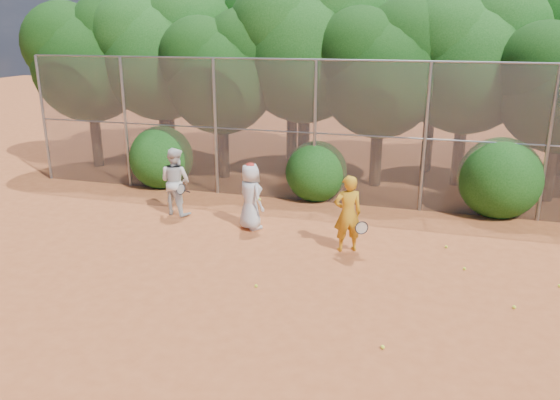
% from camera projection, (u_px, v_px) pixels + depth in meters
% --- Properties ---
extents(ground, '(80.00, 80.00, 0.00)m').
position_uv_depth(ground, '(294.00, 300.00, 10.12)').
color(ground, '#A34D24').
rests_on(ground, ground).
extents(fence_back, '(20.05, 0.09, 4.03)m').
position_uv_depth(fence_back, '(346.00, 133.00, 15.02)').
color(fence_back, gray).
rests_on(fence_back, ground).
extents(tree_0, '(4.38, 3.81, 6.00)m').
position_uv_depth(tree_0, '(90.00, 55.00, 18.80)').
color(tree_0, black).
rests_on(tree_0, ground).
extents(tree_1, '(4.64, 4.03, 6.35)m').
position_uv_depth(tree_1, '(162.00, 48.00, 18.52)').
color(tree_1, black).
rests_on(tree_1, ground).
extents(tree_2, '(3.99, 3.47, 5.47)m').
position_uv_depth(tree_2, '(223.00, 68.00, 17.39)').
color(tree_2, black).
rests_on(tree_2, ground).
extents(tree_3, '(4.89, 4.26, 6.70)m').
position_uv_depth(tree_3, '(307.00, 42.00, 17.40)').
color(tree_3, black).
rests_on(tree_3, ground).
extents(tree_4, '(4.19, 3.64, 5.73)m').
position_uv_depth(tree_4, '(383.00, 65.00, 16.37)').
color(tree_4, black).
rests_on(tree_4, ground).
extents(tree_5, '(4.51, 3.92, 6.17)m').
position_uv_depth(tree_5, '(470.00, 55.00, 16.36)').
color(tree_5, black).
rests_on(tree_5, ground).
extents(tree_9, '(4.83, 4.20, 6.62)m').
position_uv_depth(tree_9, '(167.00, 41.00, 20.84)').
color(tree_9, black).
rests_on(tree_9, ground).
extents(tree_10, '(5.15, 4.48, 7.06)m').
position_uv_depth(tree_10, '(295.00, 33.00, 19.61)').
color(tree_10, black).
rests_on(tree_10, ground).
extents(tree_11, '(4.64, 4.03, 6.35)m').
position_uv_depth(tree_11, '(437.00, 48.00, 18.05)').
color(tree_11, black).
rests_on(tree_11, ground).
extents(bush_0, '(2.00, 2.00, 2.00)m').
position_uv_depth(bush_0, '(161.00, 155.00, 17.18)').
color(bush_0, '#134310').
rests_on(bush_0, ground).
extents(bush_1, '(1.80, 1.80, 1.80)m').
position_uv_depth(bush_1, '(316.00, 169.00, 15.88)').
color(bush_1, '#134310').
rests_on(bush_1, ground).
extents(bush_2, '(2.20, 2.20, 2.20)m').
position_uv_depth(bush_2, '(500.00, 174.00, 14.49)').
color(bush_2, '#134310').
rests_on(bush_2, ground).
extents(player_yellow, '(0.87, 0.65, 1.76)m').
position_uv_depth(player_yellow, '(348.00, 214.00, 12.12)').
color(player_yellow, '#C88917').
rests_on(player_yellow, ground).
extents(player_teen, '(0.97, 0.92, 1.70)m').
position_uv_depth(player_teen, '(251.00, 196.00, 13.48)').
color(player_teen, silver).
rests_on(player_teen, ground).
extents(player_white, '(1.03, 0.89, 1.82)m').
position_uv_depth(player_white, '(175.00, 181.00, 14.54)').
color(player_white, silver).
rests_on(player_white, ground).
extents(ball_0, '(0.07, 0.07, 0.07)m').
position_uv_depth(ball_0, '(514.00, 307.00, 9.79)').
color(ball_0, '#DBF02B').
rests_on(ball_0, ground).
extents(ball_1, '(0.07, 0.07, 0.07)m').
position_uv_depth(ball_1, '(464.00, 269.00, 11.36)').
color(ball_1, '#DBF02B').
rests_on(ball_1, ground).
extents(ball_2, '(0.07, 0.07, 0.07)m').
position_uv_depth(ball_2, '(383.00, 347.00, 8.57)').
color(ball_2, '#DBF02B').
rests_on(ball_2, ground).
extents(ball_3, '(0.07, 0.07, 0.07)m').
position_uv_depth(ball_3, '(560.00, 286.00, 10.60)').
color(ball_3, '#DBF02B').
rests_on(ball_3, ground).
extents(ball_4, '(0.07, 0.07, 0.07)m').
position_uv_depth(ball_4, '(256.00, 286.00, 10.60)').
color(ball_4, '#DBF02B').
rests_on(ball_4, ground).
extents(ball_5, '(0.07, 0.07, 0.07)m').
position_uv_depth(ball_5, '(446.00, 247.00, 12.48)').
color(ball_5, '#DBF02B').
rests_on(ball_5, ground).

